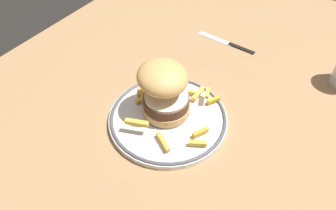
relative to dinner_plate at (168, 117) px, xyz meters
The scene contains 5 objects.
ground_plane 6.05cm from the dinner_plate, 32.99° to the right, with size 148.07×108.61×4.00cm, color #A0784F.
dinner_plate is the anchor object (origin of this frame).
burger 6.79cm from the dinner_plate, 52.84° to the left, with size 12.62×13.03×11.80cm.
fries_pile 2.70cm from the dinner_plate, 11.50° to the left, with size 19.74×20.83×2.87cm.
knife 34.05cm from the dinner_plate, ahead, with size 3.80×18.04×0.70cm.
Camera 1 is at (-40.05, -17.74, 46.94)cm, focal length 30.50 mm.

